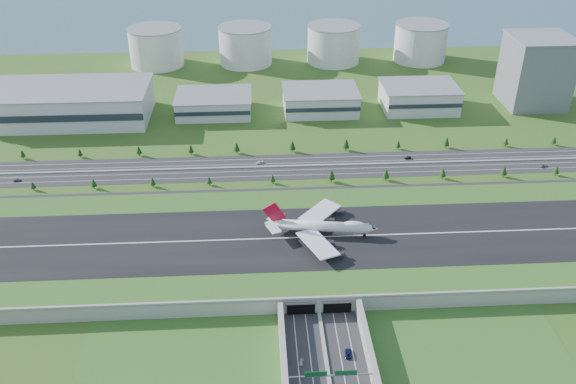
{
  "coord_description": "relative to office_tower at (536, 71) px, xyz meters",
  "views": [
    {
      "loc": [
        -26.78,
        -265.2,
        193.74
      ],
      "look_at": [
        -9.69,
        35.0,
        15.82
      ],
      "focal_mm": 38.0,
      "sensor_mm": 36.0,
      "label": 1
    }
  ],
  "objects": [
    {
      "name": "car_4",
      "position": [
        -381.64,
        -110.0,
        -26.58
      ],
      "size": [
        4.99,
        3.0,
        1.59
      ],
      "primitive_type": "imported",
      "rotation": [
        0.0,
        0.0,
        1.83
      ],
      "color": "#57595C",
      "rests_on": "ground"
    },
    {
      "name": "car_0",
      "position": [
        -210.66,
        -275.87,
        -26.66
      ],
      "size": [
        2.47,
        4.45,
        1.43
      ],
      "primitive_type": "imported",
      "rotation": [
        0.0,
        0.0,
        -0.2
      ],
      "color": "silver",
      "rests_on": "ground"
    },
    {
      "name": "car_5",
      "position": [
        -123.34,
        -93.4,
        -26.6
      ],
      "size": [
        4.98,
        3.37,
        1.55
      ],
      "primitive_type": "imported",
      "rotation": [
        0.0,
        0.0,
        -1.17
      ],
      "color": "black",
      "rests_on": "ground"
    },
    {
      "name": "airfield_deck",
      "position": [
        -200.0,
        -195.09,
        -23.38
      ],
      "size": [
        520.0,
        100.0,
        9.2
      ],
      "color": "gray",
      "rests_on": "ground"
    },
    {
      "name": "fuel_tank_b",
      "position": [
        -235.0,
        115.0,
        -10.0
      ],
      "size": [
        50.0,
        50.0,
        35.0
      ],
      "primitive_type": "cylinder",
      "color": "silver",
      "rests_on": "ground"
    },
    {
      "name": "hangar_mid_a",
      "position": [
        -260.0,
        -5.0,
        -20.0
      ],
      "size": [
        58.0,
        42.0,
        15.0
      ],
      "primitive_type": "cube",
      "color": "silver",
      "rests_on": "ground"
    },
    {
      "name": "bay_water",
      "position": [
        -200.0,
        285.0,
        -27.47
      ],
      "size": [
        1200.0,
        260.0,
        0.06
      ],
      "primitive_type": "cube",
      "color": "#3D6375",
      "rests_on": "ground"
    },
    {
      "name": "north_expressway",
      "position": [
        -200.0,
        -100.0,
        -27.44
      ],
      "size": [
        560.0,
        36.0,
        0.12
      ],
      "primitive_type": "cube",
      "color": "#28282B",
      "rests_on": "ground"
    },
    {
      "name": "hangar_mid_c",
      "position": [
        -95.0,
        -5.0,
        -18.0
      ],
      "size": [
        58.0,
        42.0,
        19.0
      ],
      "primitive_type": "cube",
      "color": "silver",
      "rests_on": "ground"
    },
    {
      "name": "car_2",
      "position": [
        -190.09,
        -272.35,
        -26.53
      ],
      "size": [
        3.49,
        6.37,
        1.69
      ],
      "primitive_type": "imported",
      "rotation": [
        0.0,
        0.0,
        3.03
      ],
      "color": "#0D1644",
      "rests_on": "ground"
    },
    {
      "name": "car_7",
      "position": [
        -225.36,
        -94.29,
        -26.64
      ],
      "size": [
        5.47,
        3.51,
        1.47
      ],
      "primitive_type": "imported",
      "rotation": [
        0.0,
        0.0,
        -1.26
      ],
      "color": "white",
      "rests_on": "ground"
    },
    {
      "name": "boeing_747",
      "position": [
        -193.84,
        -192.57,
        -14.08
      ],
      "size": [
        61.33,
        57.6,
        19.02
      ],
      "rotation": [
        0.0,
        0.0,
        -0.14
      ],
      "color": "white",
      "rests_on": "airfield_deck"
    },
    {
      "name": "car_6",
      "position": [
        -35.14,
        -109.87,
        -26.59
      ],
      "size": [
        6.05,
        3.53,
        1.58
      ],
      "primitive_type": "imported",
      "rotation": [
        0.0,
        0.0,
        1.74
      ],
      "color": "#9F9EA2",
      "rests_on": "ground"
    },
    {
      "name": "office_tower",
      "position": [
        0.0,
        0.0,
        0.0
      ],
      "size": [
        46.0,
        46.0,
        55.0
      ],
      "primitive_type": "cube",
      "color": "slate",
      "rests_on": "ground"
    },
    {
      "name": "tree_row",
      "position": [
        -198.83,
        -98.58,
        -22.92
      ],
      "size": [
        502.44,
        48.65,
        8.35
      ],
      "color": "#3D2819",
      "rests_on": "ground"
    },
    {
      "name": "fuel_tank_a",
      "position": [
        -320.0,
        115.0,
        -10.0
      ],
      "size": [
        50.0,
        50.0,
        35.0
      ],
      "primitive_type": "cylinder",
      "color": "silver",
      "rests_on": "ground"
    },
    {
      "name": "sign_gantry_near",
      "position": [
        -200.0,
        -290.04,
        -20.55
      ],
      "size": [
        38.7,
        0.7,
        9.8
      ],
      "color": "gray",
      "rests_on": "ground"
    },
    {
      "name": "fuel_tank_c",
      "position": [
        -150.0,
        115.0,
        -10.0
      ],
      "size": [
        50.0,
        50.0,
        35.0
      ],
      "primitive_type": "cylinder",
      "color": "silver",
      "rests_on": "ground"
    },
    {
      "name": "hangar_mid_b",
      "position": [
        -175.0,
        -5.0,
        -19.0
      ],
      "size": [
        58.0,
        42.0,
        17.0
      ],
      "primitive_type": "cube",
      "color": "silver",
      "rests_on": "ground"
    },
    {
      "name": "hangar_west",
      "position": [
        -370.0,
        -10.0,
        -15.0
      ],
      "size": [
        120.0,
        60.0,
        25.0
      ],
      "primitive_type": "cube",
      "color": "silver",
      "rests_on": "ground"
    },
    {
      "name": "ground",
      "position": [
        -200.0,
        -195.0,
        -27.5
      ],
      "size": [
        1200.0,
        1200.0,
        0.0
      ],
      "primitive_type": "plane",
      "color": "#324D18",
      "rests_on": "ground"
    },
    {
      "name": "fuel_tank_d",
      "position": [
        -65.0,
        115.0,
        -10.0
      ],
      "size": [
        50.0,
        50.0,
        35.0
      ],
      "primitive_type": "cylinder",
      "color": "silver",
      "rests_on": "ground"
    }
  ]
}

